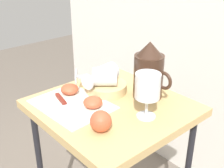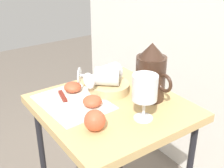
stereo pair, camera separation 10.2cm
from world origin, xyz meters
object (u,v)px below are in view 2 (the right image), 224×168
at_px(pitcher, 151,77).
at_px(apple_half_right, 92,101).
at_px(wine_glass_tipped_far, 108,74).
at_px(basket_tray, 109,87).
at_px(apple_half_left, 73,87).
at_px(apple_whole, 95,120).
at_px(knife, 65,101).
at_px(wine_glass_upright, 145,90).
at_px(table, 112,123).
at_px(wine_glass_tipped_near, 106,76).

height_order(pitcher, apple_half_right, pitcher).
relative_size(pitcher, wine_glass_tipped_far, 1.41).
relative_size(basket_tray, apple_half_right, 2.34).
xyz_separation_m(basket_tray, apple_half_left, (-0.07, -0.12, 0.01)).
distance_m(apple_whole, knife, 0.21).
bearing_deg(apple_half_right, wine_glass_upright, 30.76).
bearing_deg(apple_whole, wine_glass_tipped_far, 137.24).
bearing_deg(wine_glass_tipped_far, apple_half_right, -57.17).
height_order(basket_tray, apple_whole, apple_whole).
bearing_deg(apple_half_left, table, 23.58).
relative_size(pitcher, wine_glass_tipped_near, 1.34).
height_order(pitcher, wine_glass_upright, pitcher).
bearing_deg(apple_whole, table, 127.09).
bearing_deg(wine_glass_upright, basket_tray, 174.89).
height_order(pitcher, wine_glass_tipped_far, pitcher).
xyz_separation_m(wine_glass_tipped_near, knife, (-0.02, -0.17, -0.06)).
bearing_deg(table, pitcher, 73.16).
bearing_deg(basket_tray, wine_glass_tipped_far, 160.56).
bearing_deg(wine_glass_tipped_far, basket_tray, -19.44).
relative_size(pitcher, apple_half_right, 3.17).
bearing_deg(pitcher, apple_half_left, -134.11).
xyz_separation_m(wine_glass_upright, wine_glass_tipped_near, (-0.22, 0.00, -0.04)).
height_order(basket_tray, apple_half_right, apple_half_right).
distance_m(wine_glass_tipped_far, knife, 0.20).
bearing_deg(apple_half_left, wine_glass_upright, 18.34).
bearing_deg(pitcher, wine_glass_tipped_far, -148.95).
distance_m(pitcher, knife, 0.32).
bearing_deg(basket_tray, apple_half_right, -60.67).
xyz_separation_m(table, wine_glass_tipped_far, (-0.10, 0.05, 0.15)).
height_order(apple_half_right, apple_whole, apple_whole).
distance_m(apple_half_right, apple_whole, 0.14).
xyz_separation_m(pitcher, knife, (-0.15, -0.28, -0.08)).
xyz_separation_m(wine_glass_tipped_near, apple_whole, (0.19, -0.17, -0.04)).
relative_size(table, knife, 3.25).
bearing_deg(basket_tray, knife, -94.13).
relative_size(wine_glass_tipped_far, knife, 0.68).
bearing_deg(apple_whole, pitcher, 102.19).
bearing_deg(wine_glass_tipped_far, pitcher, 31.05).
bearing_deg(apple_half_right, basket_tray, 119.33).
distance_m(wine_glass_tipped_near, apple_half_right, 0.13).
bearing_deg(apple_half_left, basket_tray, 58.65).
bearing_deg(table, wine_glass_tipped_near, 159.25).
height_order(basket_tray, wine_glass_tipped_far, wine_glass_tipped_far).
relative_size(apple_half_left, apple_half_right, 1.00).
bearing_deg(basket_tray, apple_half_left, -121.35).
xyz_separation_m(basket_tray, pitcher, (0.13, 0.09, 0.07)).
bearing_deg(wine_glass_tipped_far, table, -27.72).
distance_m(wine_glass_tipped_far, apple_half_right, 0.15).
distance_m(wine_glass_upright, wine_glass_tipped_near, 0.23).
bearing_deg(wine_glass_tipped_near, table, -20.75).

